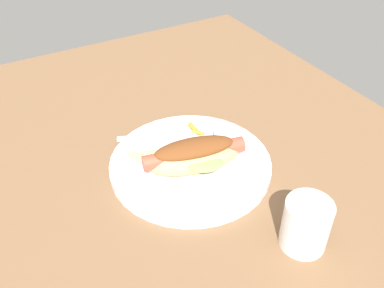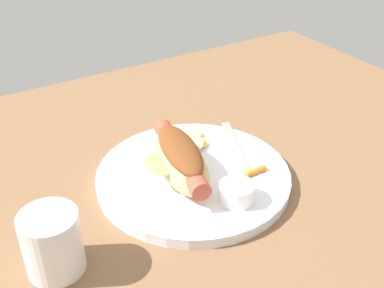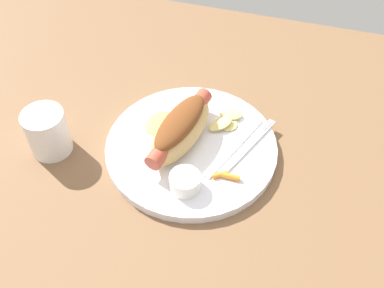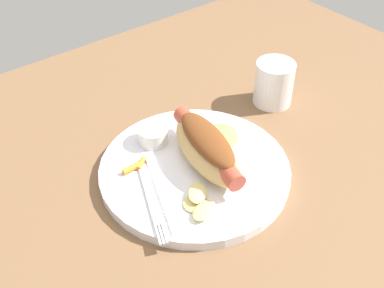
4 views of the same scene
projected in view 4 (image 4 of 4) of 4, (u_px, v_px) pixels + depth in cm
name	position (u px, v px, depth cm)	size (l,w,h in cm)	color
ground_plane	(201.00, 169.00, 74.25)	(120.00, 90.00, 1.80)	brown
plate	(195.00, 170.00, 71.62)	(28.74, 28.74, 1.60)	white
hot_dog	(206.00, 147.00, 69.79)	(11.56, 17.92, 5.81)	tan
sauce_ramekin	(153.00, 135.00, 74.68)	(4.84, 4.84, 2.61)	white
fork	(152.00, 200.00, 65.57)	(6.90, 14.31, 0.40)	silver
knife	(162.00, 192.00, 66.88)	(15.92, 1.40, 0.36)	silver
chips_pile	(198.00, 202.00, 64.77)	(5.99, 7.29, 1.38)	#E0CE7A
carrot_garnish	(135.00, 166.00, 70.45)	(4.42, 2.09, 0.93)	orange
drinking_cup	(274.00, 83.00, 83.95)	(6.88, 6.88, 7.99)	white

